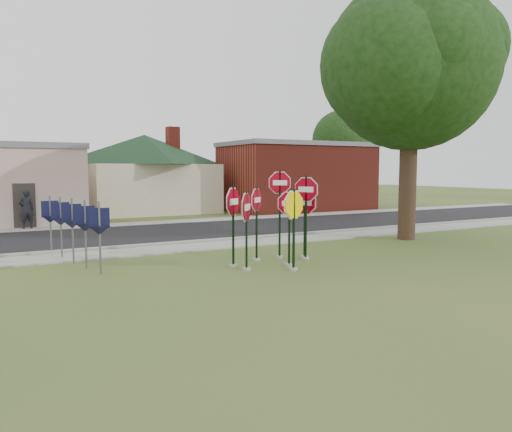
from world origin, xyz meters
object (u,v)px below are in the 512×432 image
oak_tree (411,65)px  pedestrian (26,209)px  stop_sign_left (246,219)px  stop_sign_center (289,219)px  stop_sign_yellow (294,218)px

oak_tree → pedestrian: (-13.46, 11.02, -6.05)m
oak_tree → pedestrian: bearing=140.7°
stop_sign_left → pedestrian: stop_sign_left is taller
stop_sign_center → stop_sign_yellow: size_ratio=0.97×
stop_sign_center → pedestrian: stop_sign_center is taller
pedestrian → oak_tree: bearing=133.9°
stop_sign_yellow → oak_tree: 9.90m
oak_tree → pedestrian: size_ratio=5.62×
oak_tree → pedestrian: oak_tree is taller
stop_sign_yellow → oak_tree: (7.58, 3.13, 5.55)m
oak_tree → stop_sign_yellow: bearing=-157.6°
stop_sign_center → oak_tree: size_ratio=0.23×
stop_sign_center → stop_sign_left: (-1.38, 0.09, 0.04)m
stop_sign_yellow → pedestrian: size_ratio=1.31×
pedestrian → stop_sign_center: bearing=107.4°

